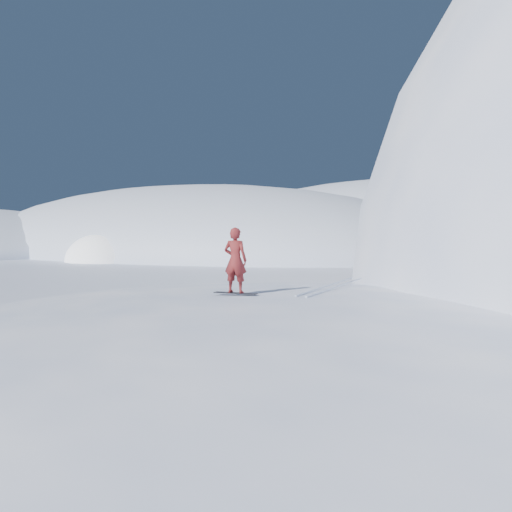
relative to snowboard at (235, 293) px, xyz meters
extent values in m
plane|color=white|center=(2.78, -2.38, -2.41)|extent=(400.00, 400.00, 0.00)
ellipsoid|color=white|center=(3.78, 0.62, -2.41)|extent=(36.00, 28.00, 4.80)
ellipsoid|color=white|center=(-67.22, 57.62, -2.41)|extent=(120.00, 70.00, 28.00)
ellipsoid|color=white|center=(-37.22, 107.62, -2.41)|extent=(140.00, 90.00, 36.00)
ellipsoid|color=white|center=(-1.22, -4.38, -2.41)|extent=(6.00, 5.40, 0.80)
ellipsoid|color=white|center=(0.78, 3.62, -2.41)|extent=(7.00, 6.30, 1.00)
cube|color=black|center=(0.00, 0.00, 0.00)|extent=(1.37, 0.69, 0.02)
imported|color=maroon|center=(0.00, 0.00, 1.00)|extent=(0.84, 0.69, 1.98)
ellipsoid|color=white|center=(-49.87, 26.93, -2.41)|extent=(11.32, 9.06, 7.92)
cube|color=silver|center=(1.16, 3.61, 0.01)|extent=(1.23, 5.90, 0.04)
cube|color=silver|center=(1.54, 3.61, 0.01)|extent=(1.22, 5.90, 0.04)
camera|label=1|loc=(9.11, -10.35, 1.85)|focal=32.00mm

